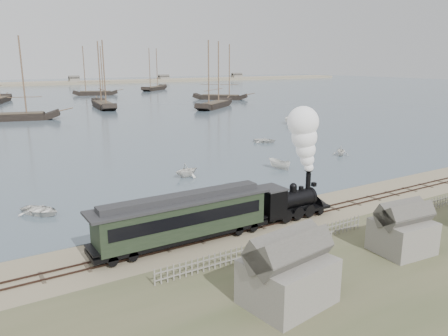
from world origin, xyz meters
TOP-DOWN VIEW (x-y plane):
  - ground at (0.00, 0.00)m, footprint 600.00×600.00m
  - harbor_water at (0.00, 170.00)m, footprint 600.00×336.00m
  - rail_track at (0.00, -2.00)m, footprint 120.00×1.80m
  - picket_fence_west at (-6.50, -7.00)m, footprint 19.00×0.10m
  - picket_fence_east at (12.50, -7.50)m, footprint 15.00×0.10m
  - shed_left at (-10.00, -13.00)m, footprint 5.00×4.00m
  - shed_mid at (2.00, -12.00)m, footprint 4.00×3.50m
  - far_spit at (0.00, 250.00)m, footprint 500.00×20.00m
  - locomotive at (0.78, -2.00)m, footprint 7.89×2.95m
  - passenger_coach at (-11.43, -2.00)m, footprint 14.84×2.86m
  - beached_dinghy at (-8.98, -0.04)m, footprint 4.19×4.81m
  - rowboat_0 at (-19.86, 11.06)m, footprint 4.89×4.67m
  - rowboat_1 at (-1.93, 16.06)m, footprint 3.43×3.79m
  - rowboat_2 at (10.41, 13.16)m, footprint 3.63×2.16m
  - rowboat_3 at (20.44, 29.67)m, footprint 4.66×4.77m
  - rowboat_4 at (23.79, 14.93)m, footprint 3.71×3.67m
  - rowboat_5 at (39.02, 45.46)m, footprint 4.05×3.60m
  - schooner_2 at (-14.40, 85.63)m, footprint 23.67×10.92m
  - schooner_3 at (13.61, 102.16)m, footprint 7.57×21.89m
  - schooner_4 at (42.53, 84.55)m, footprint 19.87×17.18m
  - schooner_5 at (59.21, 108.63)m, footprint 17.92×17.06m
  - schooner_8 at (25.54, 153.05)m, footprint 18.25×9.91m
  - schooner_9 at (58.98, 169.77)m, footprint 18.95×17.73m

SIDE VIEW (x-z plane):
  - ground at x=0.00m, z-range 0.00..0.00m
  - picket_fence_west at x=-6.50m, z-range -0.60..0.60m
  - picket_fence_east at x=12.50m, z-range -0.60..0.60m
  - shed_left at x=-10.00m, z-range -2.05..2.05m
  - shed_mid at x=2.00m, z-range -1.80..1.80m
  - far_spit at x=0.00m, z-range -0.90..0.90m
  - harbor_water at x=0.00m, z-range 0.00..0.06m
  - rail_track at x=0.00m, z-range -0.04..0.12m
  - beached_dinghy at x=-8.98m, z-range 0.00..0.83m
  - rowboat_3 at x=20.44m, z-range 0.06..0.87m
  - rowboat_0 at x=-19.86m, z-range 0.06..0.89m
  - rowboat_2 at x=10.41m, z-range 0.06..1.38m
  - rowboat_4 at x=23.79m, z-range 0.06..1.54m
  - rowboat_5 at x=39.02m, z-range 0.06..1.59m
  - rowboat_1 at x=-1.93m, z-range 0.06..1.80m
  - passenger_coach at x=-11.43m, z-range 0.47..4.07m
  - locomotive at x=0.78m, z-range -0.39..9.45m
  - schooner_2 at x=-14.40m, z-range 0.06..20.06m
  - schooner_3 at x=13.61m, z-range 0.06..20.06m
  - schooner_4 at x=42.53m, z-range 0.06..20.06m
  - schooner_5 at x=59.21m, z-range 0.06..20.06m
  - schooner_8 at x=25.54m, z-range 0.06..20.06m
  - schooner_9 at x=58.98m, z-range 0.06..20.06m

